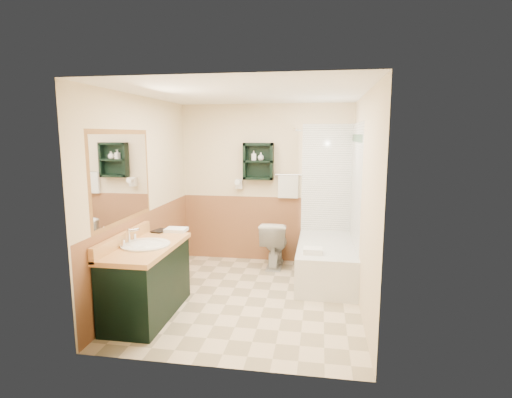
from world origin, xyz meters
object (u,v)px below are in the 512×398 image
at_px(wall_shelf, 258,161).
at_px(soap_bottle_a, 254,158).
at_px(bathtub, 326,262).
at_px(soap_bottle_b, 261,157).
at_px(hair_dryer, 239,184).
at_px(toilet, 274,244).
at_px(vanity, 147,280).
at_px(vanity_book, 154,223).

xyz_separation_m(wall_shelf, soap_bottle_a, (-0.07, -0.01, 0.05)).
relative_size(bathtub, soap_bottle_a, 10.34).
height_order(wall_shelf, soap_bottle_b, wall_shelf).
bearing_deg(hair_dryer, soap_bottle_a, -7.41).
height_order(wall_shelf, toilet, wall_shelf).
relative_size(toilet, soap_bottle_b, 5.89).
xyz_separation_m(hair_dryer, vanity, (-0.59, -2.07, -0.81)).
relative_size(vanity, soap_bottle_a, 8.46).
bearing_deg(vanity_book, bathtub, 33.67).
xyz_separation_m(hair_dryer, toilet, (0.58, -0.22, -0.86)).
distance_m(vanity, bathtub, 2.37).
height_order(hair_dryer, vanity_book, hair_dryer).
bearing_deg(vanity, hair_dryer, 73.97).
bearing_deg(vanity, bathtub, 35.78).
height_order(hair_dryer, vanity, hair_dryer).
bearing_deg(vanity_book, vanity, -61.55).
relative_size(wall_shelf, toilet, 0.79).
height_order(hair_dryer, bathtub, hair_dryer).
bearing_deg(toilet, soap_bottle_b, -38.80).
height_order(wall_shelf, bathtub, wall_shelf).
bearing_deg(hair_dryer, vanity_book, -117.70).
distance_m(wall_shelf, vanity, 2.52).
relative_size(vanity, toilet, 1.77).
xyz_separation_m(vanity, toilet, (1.17, 1.85, -0.05)).
xyz_separation_m(vanity, vanity_book, (-0.17, 0.62, 0.49)).
relative_size(hair_dryer, soap_bottle_a, 1.65).
bearing_deg(vanity_book, soap_bottle_a, 68.68).
distance_m(vanity, soap_bottle_b, 2.55).
bearing_deg(soap_bottle_b, vanity_book, -127.77).
xyz_separation_m(soap_bottle_a, soap_bottle_b, (0.11, 0.00, 0.01)).
height_order(bathtub, soap_bottle_a, soap_bottle_a).
xyz_separation_m(bathtub, vanity_book, (-2.08, -0.76, 0.63)).
bearing_deg(wall_shelf, toilet, -35.66).
relative_size(wall_shelf, vanity_book, 2.69).
bearing_deg(bathtub, hair_dryer, 152.59).
bearing_deg(vanity, wall_shelf, 66.37).
height_order(vanity_book, soap_bottle_b, soap_bottle_b).
height_order(toilet, vanity_book, vanity_book).
xyz_separation_m(toilet, vanity_book, (-1.34, -1.22, 0.54)).
bearing_deg(hair_dryer, wall_shelf, -4.76).
xyz_separation_m(hair_dryer, bathtub, (1.33, -0.69, -0.95)).
height_order(bathtub, vanity_book, vanity_book).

